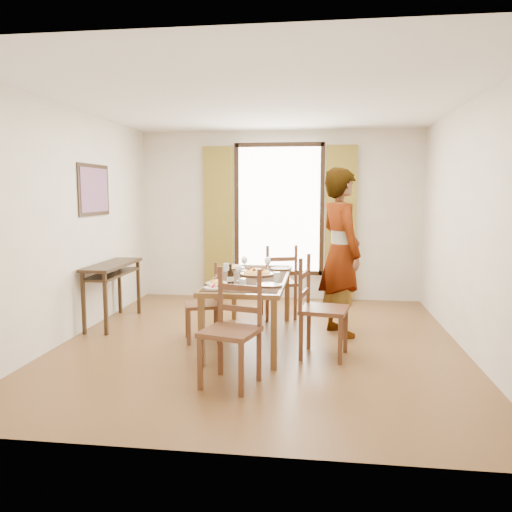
# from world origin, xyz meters

# --- Properties ---
(ground) EXTENTS (5.00, 5.00, 0.00)m
(ground) POSITION_xyz_m (0.00, 0.00, 0.00)
(ground) COLOR brown
(ground) RESTS_ON ground
(room_shell) EXTENTS (4.60, 5.10, 2.74)m
(room_shell) POSITION_xyz_m (-0.00, 0.13, 1.54)
(room_shell) COLOR silver
(room_shell) RESTS_ON ground
(console_table) EXTENTS (0.38, 1.20, 0.80)m
(console_table) POSITION_xyz_m (-2.03, 0.60, 0.68)
(console_table) COLOR #2F1F0F
(console_table) RESTS_ON ground
(dining_table) EXTENTS (0.84, 2.00, 0.76)m
(dining_table) POSITION_xyz_m (-0.12, 0.07, 0.69)
(dining_table) COLOR brown
(dining_table) RESTS_ON ground
(chair_west) EXTENTS (0.50, 0.50, 0.89)m
(chair_west) POSITION_xyz_m (-0.65, 0.00, 0.41)
(chair_west) COLOR brown
(chair_west) RESTS_ON ground
(chair_north) EXTENTS (0.57, 0.57, 1.02)m
(chair_north) POSITION_xyz_m (0.11, 1.16, 0.48)
(chair_north) COLOR brown
(chair_north) RESTS_ON ground
(chair_south) EXTENTS (0.56, 0.56, 1.04)m
(chair_south) POSITION_xyz_m (-0.10, -1.28, 0.48)
(chair_south) COLOR brown
(chair_south) RESTS_ON ground
(chair_east) EXTENTS (0.54, 0.54, 1.06)m
(chair_east) POSITION_xyz_m (0.68, -0.40, 0.49)
(chair_east) COLOR brown
(chair_east) RESTS_ON ground
(man) EXTENTS (1.09, 1.02, 2.01)m
(man) POSITION_xyz_m (0.91, 0.47, 1.00)
(man) COLOR gray
(man) RESTS_ON ground
(plate_sw) EXTENTS (0.27, 0.27, 0.05)m
(plate_sw) POSITION_xyz_m (-0.40, -0.49, 0.78)
(plate_sw) COLOR silver
(plate_sw) RESTS_ON dining_table
(plate_se) EXTENTS (0.27, 0.27, 0.05)m
(plate_se) POSITION_xyz_m (0.15, -0.50, 0.78)
(plate_se) COLOR silver
(plate_se) RESTS_ON dining_table
(plate_nw) EXTENTS (0.27, 0.27, 0.05)m
(plate_nw) POSITION_xyz_m (-0.41, 0.62, 0.78)
(plate_nw) COLOR silver
(plate_nw) RESTS_ON dining_table
(plate_ne) EXTENTS (0.27, 0.27, 0.05)m
(plate_ne) POSITION_xyz_m (0.18, 0.64, 0.78)
(plate_ne) COLOR silver
(plate_ne) RESTS_ON dining_table
(pasta_platter) EXTENTS (0.40, 0.40, 0.10)m
(pasta_platter) POSITION_xyz_m (-0.06, 0.16, 0.81)
(pasta_platter) COLOR orange
(pasta_platter) RESTS_ON dining_table
(caprese_plate) EXTENTS (0.20, 0.20, 0.04)m
(caprese_plate) POSITION_xyz_m (-0.39, -0.71, 0.78)
(caprese_plate) COLOR silver
(caprese_plate) RESTS_ON dining_table
(wine_glass_a) EXTENTS (0.08, 0.08, 0.18)m
(wine_glass_a) POSITION_xyz_m (-0.21, -0.26, 0.85)
(wine_glass_a) COLOR white
(wine_glass_a) RESTS_ON dining_table
(wine_glass_b) EXTENTS (0.08, 0.08, 0.18)m
(wine_glass_b) POSITION_xyz_m (0.03, 0.42, 0.85)
(wine_glass_b) COLOR white
(wine_glass_b) RESTS_ON dining_table
(wine_glass_c) EXTENTS (0.08, 0.08, 0.18)m
(wine_glass_c) POSITION_xyz_m (-0.26, 0.47, 0.85)
(wine_glass_c) COLOR white
(wine_glass_c) RESTS_ON dining_table
(tumbler_a) EXTENTS (0.07, 0.07, 0.10)m
(tumbler_a) POSITION_xyz_m (0.20, -0.20, 0.81)
(tumbler_a) COLOR silver
(tumbler_a) RESTS_ON dining_table
(tumbler_b) EXTENTS (0.07, 0.07, 0.10)m
(tumbler_b) POSITION_xyz_m (-0.47, 0.39, 0.81)
(tumbler_b) COLOR silver
(tumbler_b) RESTS_ON dining_table
(tumbler_c) EXTENTS (0.07, 0.07, 0.10)m
(tumbler_c) POSITION_xyz_m (-0.10, -0.65, 0.81)
(tumbler_c) COLOR silver
(tumbler_c) RESTS_ON dining_table
(wine_bottle) EXTENTS (0.07, 0.07, 0.25)m
(wine_bottle) POSITION_xyz_m (-0.22, -0.68, 0.88)
(wine_bottle) COLOR black
(wine_bottle) RESTS_ON dining_table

